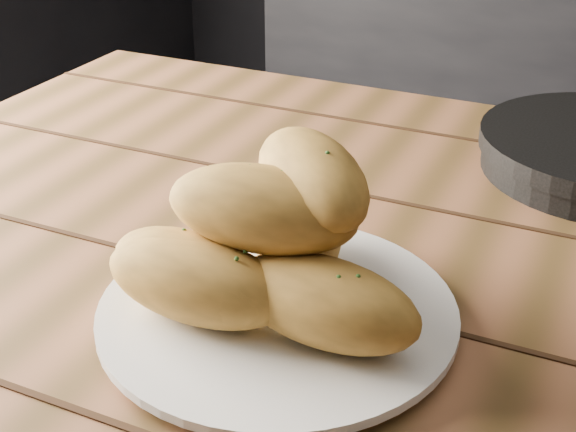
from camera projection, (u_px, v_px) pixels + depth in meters
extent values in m
cube|color=brown|center=(500.00, 296.00, 0.72)|extent=(1.45, 0.87, 0.04)
cylinder|color=brown|center=(147.00, 286.00, 1.42)|extent=(0.07, 0.07, 0.71)
cylinder|color=white|center=(278.00, 318.00, 0.65)|extent=(0.26, 0.26, 0.01)
cylinder|color=white|center=(278.00, 310.00, 0.65)|extent=(0.29, 0.29, 0.01)
ellipsoid|color=gold|center=(193.00, 276.00, 0.62)|extent=(0.17, 0.10, 0.07)
ellipsoid|color=gold|center=(324.00, 302.00, 0.59)|extent=(0.16, 0.08, 0.07)
ellipsoid|color=gold|center=(300.00, 237.00, 0.67)|extent=(0.11, 0.16, 0.07)
ellipsoid|color=gold|center=(262.00, 209.00, 0.60)|extent=(0.16, 0.08, 0.07)
ellipsoid|color=gold|center=(312.00, 179.00, 0.61)|extent=(0.15, 0.15, 0.07)
ellipsoid|color=gold|center=(197.00, 280.00, 0.61)|extent=(0.16, 0.07, 0.07)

